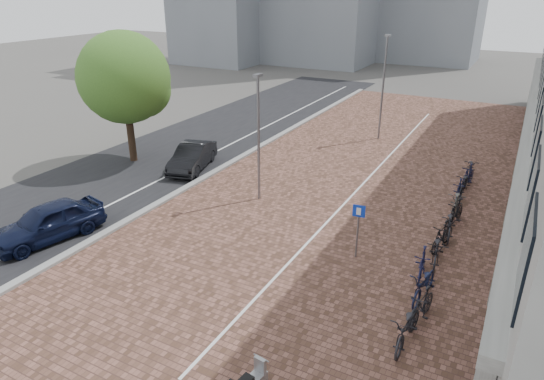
{
  "coord_description": "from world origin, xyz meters",
  "views": [
    {
      "loc": [
        8.51,
        -9.88,
        9.08
      ],
      "look_at": [
        0.0,
        6.0,
        1.3
      ],
      "focal_mm": 31.61,
      "sensor_mm": 36.0,
      "label": 1
    }
  ],
  "objects": [
    {
      "name": "ground",
      "position": [
        0.0,
        0.0,
        0.0
      ],
      "size": [
        140.0,
        140.0,
        0.0
      ],
      "primitive_type": "plane",
      "color": "#474442",
      "rests_on": "ground"
    },
    {
      "name": "plaza_brick",
      "position": [
        2.0,
        12.0,
        0.01
      ],
      "size": [
        14.5,
        42.0,
        0.04
      ],
      "primitive_type": "cube",
      "color": "brown",
      "rests_on": "ground"
    },
    {
      "name": "street_asphalt",
      "position": [
        -9.0,
        12.0,
        0.01
      ],
      "size": [
        8.0,
        50.0,
        0.03
      ],
      "primitive_type": "cube",
      "color": "black",
      "rests_on": "ground"
    },
    {
      "name": "curb",
      "position": [
        -5.1,
        12.0,
        0.07
      ],
      "size": [
        0.35,
        42.0,
        0.14
      ],
      "primitive_type": "cube",
      "color": "gray",
      "rests_on": "ground"
    },
    {
      "name": "lane_line",
      "position": [
        -7.0,
        12.0,
        0.02
      ],
      "size": [
        0.12,
        44.0,
        0.0
      ],
      "primitive_type": "cube",
      "color": "white",
      "rests_on": "street_asphalt"
    },
    {
      "name": "parking_line",
      "position": [
        2.2,
        12.0,
        0.04
      ],
      "size": [
        0.1,
        30.0,
        0.0
      ],
      "primitive_type": "cube",
      "color": "white",
      "rests_on": "plaza_brick"
    },
    {
      "name": "car_navy",
      "position": [
        -6.73,
        0.41,
        0.72
      ],
      "size": [
        2.66,
        4.51,
        1.44
      ],
      "primitive_type": "imported",
      "rotation": [
        0.0,
        0.0,
        -0.24
      ],
      "color": "black",
      "rests_on": "ground"
    },
    {
      "name": "car_dark",
      "position": [
        -6.5,
        9.2,
        0.67
      ],
      "size": [
        2.49,
        4.32,
        1.35
      ],
      "primitive_type": "imported",
      "rotation": [
        0.0,
        0.0,
        0.28
      ],
      "color": "black",
      "rests_on": "ground"
    },
    {
      "name": "parking_sign",
      "position": [
        4.14,
        4.64,
        1.37
      ],
      "size": [
        0.44,
        0.1,
        2.1
      ],
      "rotation": [
        0.0,
        0.0,
        0.09
      ],
      "color": "slate",
      "rests_on": "ground"
    },
    {
      "name": "lamp_near",
      "position": [
        -1.45,
        7.46,
        2.8
      ],
      "size": [
        0.12,
        0.12,
        5.61
      ],
      "primitive_type": "cylinder",
      "color": "gray",
      "rests_on": "ground"
    },
    {
      "name": "lamp_far",
      "position": [
        0.66,
        19.09,
        3.15
      ],
      "size": [
        0.12,
        0.12,
        6.3
      ],
      "primitive_type": "cylinder",
      "color": "gray",
      "rests_on": "ground"
    },
    {
      "name": "street_tree",
      "position": [
        -10.08,
        8.81,
        4.44
      ],
      "size": [
        4.8,
        4.8,
        6.99
      ],
      "color": "#382619",
      "rests_on": "ground"
    },
    {
      "name": "bike_row",
      "position": [
        6.75,
        7.9,
        0.52
      ],
      "size": [
        1.21,
        15.81,
        1.05
      ],
      "color": "black",
      "rests_on": "ground"
    }
  ]
}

